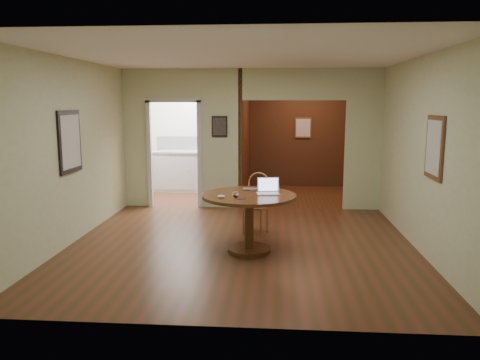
# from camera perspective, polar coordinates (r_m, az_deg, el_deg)

# --- Properties ---
(floor) EXTENTS (5.00, 5.00, 0.00)m
(floor) POSITION_cam_1_polar(r_m,az_deg,el_deg) (6.87, 0.13, -8.01)
(floor) COLOR #462A14
(floor) RESTS_ON ground
(room_shell) EXTENTS (5.20, 7.50, 5.00)m
(room_shell) POSITION_cam_1_polar(r_m,az_deg,el_deg) (9.71, -1.29, 4.87)
(room_shell) COLOR white
(room_shell) RESTS_ON ground
(dining_table) EXTENTS (1.30, 1.30, 0.81)m
(dining_table) POSITION_cam_1_polar(r_m,az_deg,el_deg) (6.47, 1.11, -3.60)
(dining_table) COLOR #5B3616
(dining_table) RESTS_ON ground
(chair) EXTENTS (0.52, 0.52, 0.97)m
(chair) POSITION_cam_1_polar(r_m,az_deg,el_deg) (7.40, 2.07, -2.43)
(chair) COLOR #AC673D
(chair) RESTS_ON ground
(open_laptop) EXTENTS (0.33, 0.31, 0.22)m
(open_laptop) POSITION_cam_1_polar(r_m,az_deg,el_deg) (6.50, 3.44, -1.11)
(open_laptop) COLOR silver
(open_laptop) RESTS_ON dining_table
(closed_laptop) EXTENTS (0.31, 0.20, 0.02)m
(closed_laptop) POSITION_cam_1_polar(r_m,az_deg,el_deg) (6.70, 1.66, -1.20)
(closed_laptop) COLOR silver
(closed_laptop) RESTS_ON dining_table
(mouse) EXTENTS (0.10, 0.06, 0.04)m
(mouse) POSITION_cam_1_polar(r_m,az_deg,el_deg) (6.18, -2.31, -2.02)
(mouse) COLOR silver
(mouse) RESTS_ON dining_table
(wine_glass) EXTENTS (0.08, 0.08, 0.09)m
(wine_glass) POSITION_cam_1_polar(r_m,az_deg,el_deg) (6.21, -0.54, -1.73)
(wine_glass) COLOR white
(wine_glass) RESTS_ON dining_table
(pen) EXTENTS (0.12, 0.06, 0.01)m
(pen) POSITION_cam_1_polar(r_m,az_deg,el_deg) (6.10, 0.17, -2.33)
(pen) COLOR navy
(pen) RESTS_ON dining_table
(kitchen_cabinet) EXTENTS (2.06, 0.60, 0.94)m
(kitchen_cabinet) POSITION_cam_1_polar(r_m,az_deg,el_deg) (11.00, -5.29, 1.10)
(kitchen_cabinet) COLOR silver
(kitchen_cabinet) RESTS_ON ground
(grocery_bag) EXTENTS (0.31, 0.28, 0.29)m
(grocery_bag) POSITION_cam_1_polar(r_m,az_deg,el_deg) (10.87, -3.38, 4.27)
(grocery_bag) COLOR #C2AD8E
(grocery_bag) RESTS_ON kitchen_cabinet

